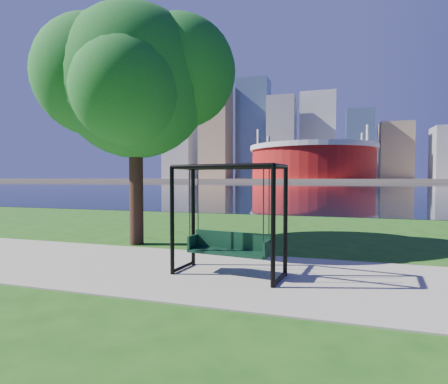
% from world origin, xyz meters
% --- Properties ---
extents(ground, '(900.00, 900.00, 0.00)m').
position_xyz_m(ground, '(0.00, 0.00, 0.00)').
color(ground, '#1E5114').
rests_on(ground, ground).
extents(path, '(120.00, 4.00, 0.03)m').
position_xyz_m(path, '(0.00, -0.50, 0.01)').
color(path, '#9E937F').
rests_on(path, ground).
extents(river, '(900.00, 180.00, 0.02)m').
position_xyz_m(river, '(0.00, 102.00, 0.01)').
color(river, black).
rests_on(river, ground).
extents(far_bank, '(900.00, 228.00, 2.00)m').
position_xyz_m(far_bank, '(0.00, 306.00, 1.00)').
color(far_bank, '#937F60').
rests_on(far_bank, ground).
extents(stadium, '(83.00, 83.00, 32.00)m').
position_xyz_m(stadium, '(-10.00, 235.00, 14.23)').
color(stadium, maroon).
rests_on(stadium, far_bank).
extents(skyline, '(392.00, 66.00, 96.50)m').
position_xyz_m(skyline, '(-4.27, 319.39, 35.89)').
color(skyline, gray).
rests_on(skyline, far_bank).
extents(swing, '(2.43, 1.29, 2.37)m').
position_xyz_m(swing, '(0.41, -0.57, 1.15)').
color(swing, black).
rests_on(swing, ground).
extents(park_tree, '(6.03, 5.44, 7.48)m').
position_xyz_m(park_tree, '(-3.45, 2.08, 5.20)').
color(park_tree, black).
rests_on(park_tree, ground).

